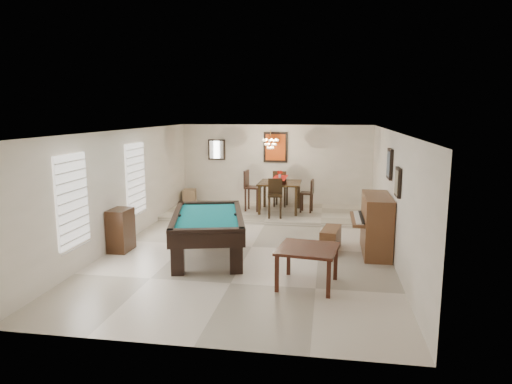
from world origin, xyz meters
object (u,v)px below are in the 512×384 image
(dining_chair_east, at_px, (307,196))
(chandelier, at_px, (270,140))
(pool_table, at_px, (208,236))
(upright_piano, at_px, (369,224))
(dining_chair_west, at_px, (253,191))
(dining_table, at_px, (280,195))
(square_table, at_px, (307,267))
(apothecary_chest, at_px, (121,230))
(flower_vase, at_px, (280,174))
(corner_bench, at_px, (190,196))
(dining_chair_south, at_px, (275,199))
(dining_chair_north, at_px, (281,188))
(piano_bench, at_px, (331,239))

(dining_chair_east, distance_m, chandelier, 1.92)
(pool_table, bearing_deg, dining_chair_east, 51.80)
(upright_piano, bearing_deg, dining_chair_west, 133.27)
(upright_piano, height_order, dining_table, upright_piano)
(upright_piano, bearing_deg, square_table, -120.04)
(apothecary_chest, distance_m, flower_vase, 5.07)
(pool_table, relative_size, square_table, 2.62)
(corner_bench, bearing_deg, flower_vase, -14.73)
(dining_chair_south, relative_size, corner_bench, 2.21)
(pool_table, bearing_deg, corner_bench, 97.63)
(dining_table, xyz_separation_m, flower_vase, (0.00, 0.00, 0.60))
(upright_piano, relative_size, corner_bench, 3.15)
(dining_table, relative_size, flower_vase, 5.40)
(dining_chair_south, height_order, dining_chair_east, dining_chair_south)
(square_table, bearing_deg, dining_chair_east, 93.11)
(dining_chair_east, bearing_deg, chandelier, -78.89)
(flower_vase, bearing_deg, dining_chair_south, -93.02)
(pool_table, distance_m, flower_vase, 4.26)
(dining_chair_south, height_order, dining_chair_north, dining_chair_north)
(dining_chair_north, distance_m, dining_chair_east, 1.10)
(pool_table, relative_size, upright_piano, 1.73)
(dining_chair_north, xyz_separation_m, chandelier, (-0.23, -0.80, 1.52))
(corner_bench, xyz_separation_m, chandelier, (2.70, -0.82, 1.86))
(flower_vase, bearing_deg, piano_bench, -65.32)
(apothecary_chest, relative_size, dining_chair_west, 0.78)
(upright_piano, xyz_separation_m, dining_table, (-2.28, 3.28, -0.02))
(chandelier, bearing_deg, piano_bench, -61.09)
(piano_bench, xyz_separation_m, dining_chair_south, (-1.52, 2.41, 0.40))
(square_table, relative_size, dining_chair_west, 0.84)
(corner_bench, bearing_deg, dining_table, -14.73)
(apothecary_chest, bearing_deg, square_table, -18.69)
(dining_table, xyz_separation_m, corner_bench, (-2.98, 0.78, -0.28))
(square_table, relative_size, piano_bench, 1.13)
(dining_table, bearing_deg, dining_chair_south, -93.02)
(corner_bench, bearing_deg, dining_chair_north, -0.52)
(flower_vase, relative_size, chandelier, 0.37)
(dining_table, distance_m, dining_chair_north, 0.76)
(dining_table, height_order, dining_chair_north, dining_chair_north)
(pool_table, relative_size, dining_table, 2.19)
(pool_table, xyz_separation_m, apothecary_chest, (-1.98, 0.08, 0.03))
(dining_chair_west, bearing_deg, pool_table, -177.93)
(dining_table, height_order, flower_vase, flower_vase)
(dining_chair_west, relative_size, dining_chair_east, 1.24)
(chandelier, bearing_deg, square_table, -75.82)
(square_table, relative_size, corner_bench, 2.08)
(upright_piano, relative_size, dining_table, 1.27)
(square_table, xyz_separation_m, dining_chair_east, (-0.29, 5.41, 0.25))
(flower_vase, relative_size, dining_chair_south, 0.21)
(flower_vase, bearing_deg, dining_chair_west, -179.05)
(corner_bench, bearing_deg, piano_bench, -41.89)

